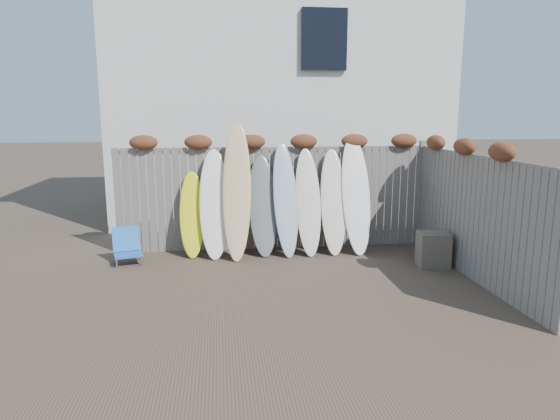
{
  "coord_description": "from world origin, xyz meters",
  "views": [
    {
      "loc": [
        -1.02,
        -7.15,
        2.65
      ],
      "look_at": [
        0.0,
        1.2,
        1.0
      ],
      "focal_mm": 32.0,
      "sensor_mm": 36.0,
      "label": 1
    }
  ],
  "objects": [
    {
      "name": "surfboard_4",
      "position": [
        0.19,
        1.95,
        1.05
      ],
      "size": [
        0.53,
        0.78,
        2.09
      ],
      "primitive_type": "ellipsoid",
      "rotation": [
        -0.31,
        0.0,
        0.1
      ],
      "color": "#99B0C2",
      "rests_on": "ground"
    },
    {
      "name": "ground",
      "position": [
        0.0,
        0.0,
        0.0
      ],
      "size": [
        80.0,
        80.0,
        0.0
      ],
      "primitive_type": "plane",
      "color": "#493A2D"
    },
    {
      "name": "surfboard_2",
      "position": [
        -0.71,
        1.89,
        1.25
      ],
      "size": [
        0.6,
        0.91,
        2.49
      ],
      "primitive_type": "ellipsoid",
      "rotation": [
        -0.31,
        0.0,
        -0.09
      ],
      "color": "#FFBE85",
      "rests_on": "ground"
    },
    {
      "name": "surfboard_1",
      "position": [
        -1.13,
        1.97,
        0.99
      ],
      "size": [
        0.56,
        0.72,
        1.99
      ],
      "primitive_type": "ellipsoid",
      "rotation": [
        -0.31,
        0.0,
        -0.02
      ],
      "color": "white",
      "rests_on": "ground"
    },
    {
      "name": "beach_chair",
      "position": [
        -2.69,
        1.73,
        0.29
      ],
      "size": [
        0.59,
        0.61,
        0.63
      ],
      "color": "blue",
      "rests_on": "ground"
    },
    {
      "name": "surfboard_3",
      "position": [
        -0.22,
        2.01,
        0.93
      ],
      "size": [
        0.56,
        0.69,
        1.86
      ],
      "primitive_type": "ellipsoid",
      "rotation": [
        -0.31,
        0.0,
        0.04
      ],
      "color": "slate",
      "rests_on": "ground"
    },
    {
      "name": "surfboard_6",
      "position": [
        1.11,
        1.97,
        0.98
      ],
      "size": [
        0.52,
        0.72,
        1.97
      ],
      "primitive_type": "ellipsoid",
      "rotation": [
        -0.31,
        0.0,
        -0.05
      ],
      "color": "#F6E4D1",
      "rests_on": "ground"
    },
    {
      "name": "surfboard_7",
      "position": [
        1.55,
        1.96,
        1.11
      ],
      "size": [
        0.58,
        0.8,
        2.21
      ],
      "primitive_type": "ellipsoid",
      "rotation": [
        -0.31,
        0.0,
        0.04
      ],
      "color": "white",
      "rests_on": "ground"
    },
    {
      "name": "surfboard_5",
      "position": [
        0.63,
        1.95,
        0.99
      ],
      "size": [
        0.5,
        0.72,
        1.99
      ],
      "primitive_type": "ellipsoid",
      "rotation": [
        -0.31,
        0.0,
        0.03
      ],
      "color": "silver",
      "rests_on": "ground"
    },
    {
      "name": "right_fence",
      "position": [
        2.99,
        0.25,
        1.14
      ],
      "size": [
        0.28,
        4.4,
        2.24
      ],
      "color": "slate",
      "rests_on": "ground"
    },
    {
      "name": "wooden_crate",
      "position": [
        2.65,
        0.86,
        0.3
      ],
      "size": [
        0.57,
        0.49,
        0.61
      ],
      "primitive_type": "cube",
      "rotation": [
        0.0,
        0.0,
        -0.12
      ],
      "color": "#675E4D",
      "rests_on": "ground"
    },
    {
      "name": "house",
      "position": [
        0.5,
        6.5,
        3.2
      ],
      "size": [
        8.5,
        5.5,
        6.33
      ],
      "color": "silver",
      "rests_on": "ground"
    },
    {
      "name": "back_fence",
      "position": [
        0.06,
        2.39,
        1.18
      ],
      "size": [
        6.05,
        0.28,
        2.24
      ],
      "color": "slate",
      "rests_on": "ground"
    },
    {
      "name": "lattice_panel",
      "position": [
        3.07,
        1.17,
        0.93
      ],
      "size": [
        0.17,
        1.24,
        1.86
      ],
      "primitive_type": "cube",
      "rotation": [
        0.0,
        0.0,
        0.09
      ],
      "color": "#513831",
      "rests_on": "ground"
    },
    {
      "name": "surfboard_0",
      "position": [
        -1.54,
        2.05,
        0.79
      ],
      "size": [
        0.47,
        0.58,
        1.57
      ],
      "primitive_type": "ellipsoid",
      "rotation": [
        -0.31,
        0.0,
        -0.01
      ],
      "color": "yellow",
      "rests_on": "ground"
    }
  ]
}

